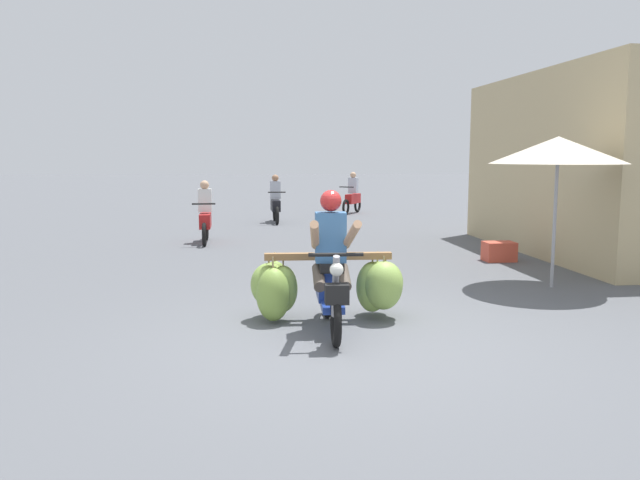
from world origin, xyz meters
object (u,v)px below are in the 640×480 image
Objects in this scene: motorbike_main_loaded at (331,282)px; motorbike_distant_far_ahead at (353,197)px; market_umbrella_near_shop at (558,150)px; produce_crate at (499,251)px; motorbike_distant_ahead_left at (205,218)px; motorbike_distant_ahead_right at (276,203)px.

motorbike_main_loaded reaches higher than motorbike_distant_far_ahead.
produce_crate is (0.17, 2.36, -1.85)m from market_umbrella_near_shop.
motorbike_distant_ahead_left is 1.13× the size of motorbike_distant_far_ahead.
market_umbrella_near_shop is at bearing 23.84° from motorbike_main_loaded.
motorbike_distant_ahead_left is (-1.83, 7.20, 0.09)m from motorbike_main_loaded.
market_umbrella_near_shop is at bearing -46.16° from motorbike_distant_ahead_left.
market_umbrella_near_shop reaches higher than produce_crate.
motorbike_distant_ahead_left is 1.00× the size of motorbike_distant_ahead_right.
motorbike_distant_ahead_left is 0.73× the size of market_umbrella_near_shop.
motorbike_distant_ahead_right is at bearing -136.83° from motorbike_distant_far_ahead.
motorbike_distant_far_ahead is at bearing 43.17° from motorbike_distant_ahead_right.
market_umbrella_near_shop is 3.01m from produce_crate.
motorbike_distant_ahead_left reaches higher than produce_crate.
motorbike_distant_ahead_right is 10.53m from market_umbrella_near_shop.
motorbike_main_loaded is 4.19m from market_umbrella_near_shop.
motorbike_distant_ahead_right is 1.13× the size of motorbike_distant_far_ahead.
motorbike_distant_far_ahead is (2.76, 2.58, 0.00)m from motorbike_distant_ahead_right.
motorbike_main_loaded is 14.21m from motorbike_distant_far_ahead.
market_umbrella_near_shop is at bearing -86.18° from motorbike_distant_far_ahead.
market_umbrella_near_shop is at bearing -69.90° from motorbike_distant_ahead_right.
motorbike_distant_ahead_left is at bearing -113.54° from motorbike_distant_ahead_right.
motorbike_distant_ahead_left is 6.46m from produce_crate.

